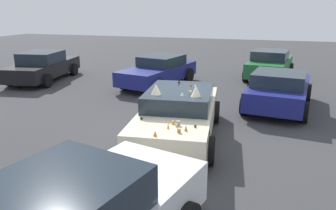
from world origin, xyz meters
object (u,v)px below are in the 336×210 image
(parked_sedan_far_left, at_px, (43,66))
(parked_sedan_row_back_center, at_px, (159,71))
(parked_sedan_far_right, at_px, (279,89))
(parked_sedan_row_back_far, at_px, (270,64))
(art_car_decorated, at_px, (179,113))

(parked_sedan_far_left, distance_m, parked_sedan_row_back_center, 5.75)
(parked_sedan_far_right, height_order, parked_sedan_row_back_far, parked_sedan_row_back_far)
(parked_sedan_row_back_center, bearing_deg, parked_sedan_far_right, 80.07)
(parked_sedan_row_back_center, bearing_deg, parked_sedan_row_back_far, 135.73)
(art_car_decorated, xyz_separation_m, parked_sedan_row_back_center, (5.72, 2.51, -0.01))
(parked_sedan_far_right, distance_m, parked_sedan_row_back_center, 5.54)
(parked_sedan_far_left, relative_size, parked_sedan_row_back_center, 1.03)
(parked_sedan_far_right, xyz_separation_m, parked_sedan_row_back_center, (2.11, 5.12, -0.00))
(art_car_decorated, height_order, parked_sedan_far_right, art_car_decorated)
(parked_sedan_row_back_far, relative_size, parked_sedan_row_back_center, 0.93)
(parked_sedan_far_right, xyz_separation_m, parked_sedan_far_left, (1.51, 10.84, 0.00))
(parked_sedan_far_left, height_order, parked_sedan_row_back_center, parked_sedan_far_left)
(parked_sedan_row_back_far, height_order, parked_sedan_row_back_center, parked_sedan_row_back_far)
(parked_sedan_row_back_center, bearing_deg, parked_sedan_far_left, -71.54)
(art_car_decorated, distance_m, parked_sedan_far_right, 4.46)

